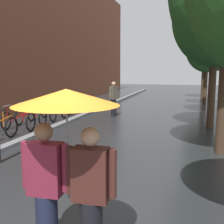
{
  "coord_description": "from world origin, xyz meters",
  "views": [
    {
      "loc": [
        1.89,
        -2.58,
        2.27
      ],
      "look_at": [
        0.23,
        3.16,
        1.35
      ],
      "focal_mm": 44.47,
      "sensor_mm": 36.0,
      "label": 1
    }
  ],
  "objects_px": {
    "street_tree_4": "(207,48)",
    "parked_bicycle_6": "(54,110)",
    "street_tree_2": "(216,18)",
    "parked_bicycle_7": "(61,107)",
    "parked_bicycle_3": "(18,121)",
    "couple_under_umbrella": "(67,148)",
    "parked_bicycle_4": "(31,117)",
    "parked_bicycle_5": "(42,113)",
    "street_tree_5": "(205,42)",
    "street_tree_3": "(214,39)",
    "pedestrian_walking_midground": "(114,99)"
  },
  "relations": [
    {
      "from": "street_tree_2",
      "to": "parked_bicycle_7",
      "type": "bearing_deg",
      "value": 169.62
    },
    {
      "from": "street_tree_4",
      "to": "parked_bicycle_7",
      "type": "distance_m",
      "value": 10.13
    },
    {
      "from": "street_tree_4",
      "to": "parked_bicycle_3",
      "type": "relative_size",
      "value": 4.55
    },
    {
      "from": "street_tree_2",
      "to": "parked_bicycle_6",
      "type": "relative_size",
      "value": 5.36
    },
    {
      "from": "parked_bicycle_6",
      "to": "couple_under_umbrella",
      "type": "bearing_deg",
      "value": -61.18
    },
    {
      "from": "parked_bicycle_7",
      "to": "couple_under_umbrella",
      "type": "bearing_deg",
      "value": -63.02
    },
    {
      "from": "parked_bicycle_4",
      "to": "couple_under_umbrella",
      "type": "xyz_separation_m",
      "value": [
        4.92,
        -6.97,
        1.03
      ]
    },
    {
      "from": "street_tree_4",
      "to": "parked_bicycle_3",
      "type": "bearing_deg",
      "value": -124.23
    },
    {
      "from": "street_tree_2",
      "to": "street_tree_5",
      "type": "relative_size",
      "value": 0.98
    },
    {
      "from": "street_tree_2",
      "to": "parked_bicycle_5",
      "type": "xyz_separation_m",
      "value": [
        -6.99,
        -0.66,
        -3.79
      ]
    },
    {
      "from": "street_tree_4",
      "to": "parked_bicycle_6",
      "type": "xyz_separation_m",
      "value": [
        -7.0,
        -7.41,
        -3.22
      ]
    },
    {
      "from": "street_tree_2",
      "to": "street_tree_5",
      "type": "xyz_separation_m",
      "value": [
        0.05,
        11.85,
        0.2
      ]
    },
    {
      "from": "street_tree_5",
      "to": "parked_bicycle_3",
      "type": "relative_size",
      "value": 5.42
    },
    {
      "from": "parked_bicycle_5",
      "to": "couple_under_umbrella",
      "type": "bearing_deg",
      "value": -57.95
    },
    {
      "from": "parked_bicycle_6",
      "to": "street_tree_2",
      "type": "bearing_deg",
      "value": -2.66
    },
    {
      "from": "street_tree_2",
      "to": "couple_under_umbrella",
      "type": "xyz_separation_m",
      "value": [
        -2.04,
        -8.55,
        -2.76
      ]
    },
    {
      "from": "street_tree_5",
      "to": "parked_bicycle_6",
      "type": "relative_size",
      "value": 5.46
    },
    {
      "from": "street_tree_4",
      "to": "street_tree_5",
      "type": "xyz_separation_m",
      "value": [
        -0.03,
        4.12,
        0.76
      ]
    },
    {
      "from": "street_tree_4",
      "to": "couple_under_umbrella",
      "type": "xyz_separation_m",
      "value": [
        -2.12,
        -16.28,
        -2.19
      ]
    },
    {
      "from": "street_tree_2",
      "to": "couple_under_umbrella",
      "type": "relative_size",
      "value": 2.91
    },
    {
      "from": "parked_bicycle_5",
      "to": "pedestrian_walking_midground",
      "type": "bearing_deg",
      "value": 40.67
    },
    {
      "from": "street_tree_2",
      "to": "pedestrian_walking_midground",
      "type": "height_order",
      "value": "street_tree_2"
    },
    {
      "from": "street_tree_3",
      "to": "parked_bicycle_3",
      "type": "xyz_separation_m",
      "value": [
        -7.11,
        -6.51,
        -3.44
      ]
    },
    {
      "from": "parked_bicycle_3",
      "to": "pedestrian_walking_midground",
      "type": "relative_size",
      "value": 0.67
    },
    {
      "from": "parked_bicycle_6",
      "to": "parked_bicycle_7",
      "type": "xyz_separation_m",
      "value": [
        -0.13,
        0.97,
        0.0
      ]
    },
    {
      "from": "street_tree_4",
      "to": "street_tree_3",
      "type": "bearing_deg",
      "value": -88.03
    },
    {
      "from": "street_tree_2",
      "to": "street_tree_3",
      "type": "relative_size",
      "value": 1.09
    },
    {
      "from": "parked_bicycle_3",
      "to": "parked_bicycle_6",
      "type": "relative_size",
      "value": 1.01
    },
    {
      "from": "street_tree_4",
      "to": "parked_bicycle_4",
      "type": "relative_size",
      "value": 4.5
    },
    {
      "from": "parked_bicycle_7",
      "to": "pedestrian_walking_midground",
      "type": "distance_m",
      "value": 2.74
    },
    {
      "from": "street_tree_2",
      "to": "parked_bicycle_6",
      "type": "bearing_deg",
      "value": 177.34
    },
    {
      "from": "parked_bicycle_3",
      "to": "couple_under_umbrella",
      "type": "distance_m",
      "value": 7.81
    },
    {
      "from": "street_tree_3",
      "to": "pedestrian_walking_midground",
      "type": "xyz_separation_m",
      "value": [
        -4.58,
        -2.4,
        -2.96
      ]
    },
    {
      "from": "couple_under_umbrella",
      "to": "street_tree_2",
      "type": "bearing_deg",
      "value": 76.56
    },
    {
      "from": "street_tree_3",
      "to": "parked_bicycle_4",
      "type": "xyz_separation_m",
      "value": [
        -7.17,
        -5.57,
        -3.44
      ]
    },
    {
      "from": "street_tree_2",
      "to": "street_tree_3",
      "type": "distance_m",
      "value": 4.01
    },
    {
      "from": "street_tree_5",
      "to": "couple_under_umbrella",
      "type": "height_order",
      "value": "street_tree_5"
    },
    {
      "from": "parked_bicycle_4",
      "to": "parked_bicycle_5",
      "type": "relative_size",
      "value": 1.01
    },
    {
      "from": "parked_bicycle_4",
      "to": "parked_bicycle_3",
      "type": "bearing_deg",
      "value": -86.4
    },
    {
      "from": "parked_bicycle_3",
      "to": "parked_bicycle_4",
      "type": "xyz_separation_m",
      "value": [
        -0.06,
        0.94,
        0.0
      ]
    },
    {
      "from": "parked_bicycle_3",
      "to": "parked_bicycle_4",
      "type": "bearing_deg",
      "value": 93.6
    },
    {
      "from": "couple_under_umbrella",
      "to": "street_tree_5",
      "type": "bearing_deg",
      "value": 84.14
    },
    {
      "from": "street_tree_4",
      "to": "parked_bicycle_6",
      "type": "distance_m",
      "value": 10.69
    },
    {
      "from": "street_tree_4",
      "to": "couple_under_umbrella",
      "type": "relative_size",
      "value": 2.5
    },
    {
      "from": "parked_bicycle_6",
      "to": "couple_under_umbrella",
      "type": "distance_m",
      "value": 10.18
    },
    {
      "from": "street_tree_3",
      "to": "parked_bicycle_4",
      "type": "relative_size",
      "value": 4.81
    },
    {
      "from": "parked_bicycle_5",
      "to": "parked_bicycle_7",
      "type": "distance_m",
      "value": 1.95
    },
    {
      "from": "street_tree_2",
      "to": "parked_bicycle_7",
      "type": "xyz_separation_m",
      "value": [
        -7.05,
        1.29,
        -3.79
      ]
    },
    {
      "from": "street_tree_3",
      "to": "parked_bicycle_3",
      "type": "relative_size",
      "value": 4.87
    },
    {
      "from": "street_tree_3",
      "to": "street_tree_5",
      "type": "relative_size",
      "value": 0.9
    }
  ]
}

